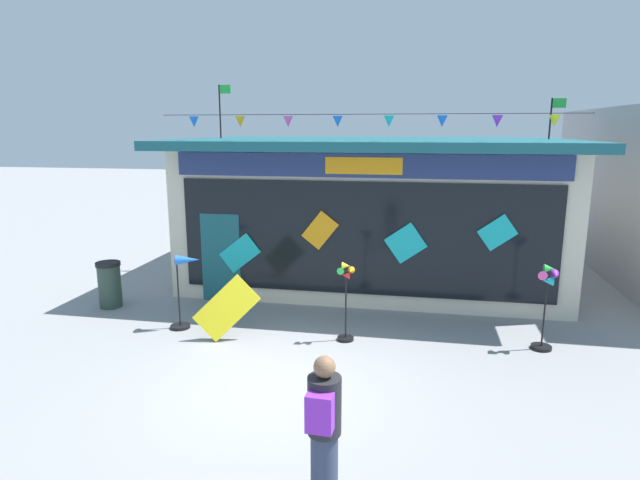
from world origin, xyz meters
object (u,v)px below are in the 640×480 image
(kite_shop_building, at_px, (374,208))
(wind_spinner_left, at_px, (346,297))
(trash_bin, at_px, (110,284))
(display_kite_on_ground, at_px, (227,308))
(wind_spinner_far_left, at_px, (185,283))
(person_near_camera, at_px, (324,431))
(wind_spinner_center_left, at_px, (546,298))

(kite_shop_building, xyz_separation_m, wind_spinner_left, (-0.10, -4.54, -0.97))
(trash_bin, height_order, display_kite_on_ground, display_kite_on_ground)
(wind_spinner_far_left, xyz_separation_m, wind_spinner_left, (3.14, -0.03, -0.09))
(person_near_camera, xyz_separation_m, trash_bin, (-5.72, 5.35, -0.38))
(trash_bin, bearing_deg, wind_spinner_left, -9.92)
(wind_spinner_far_left, relative_size, wind_spinner_left, 0.99)
(person_near_camera, distance_m, trash_bin, 7.84)
(trash_bin, relative_size, display_kite_on_ground, 0.88)
(kite_shop_building, height_order, person_near_camera, kite_shop_building)
(kite_shop_building, relative_size, wind_spinner_center_left, 5.86)
(wind_spinner_center_left, bearing_deg, person_near_camera, -123.53)
(person_near_camera, bearing_deg, wind_spinner_far_left, -48.40)
(wind_spinner_left, bearing_deg, wind_spinner_center_left, 4.02)
(trash_bin, xyz_separation_m, display_kite_on_ground, (3.17, -1.28, 0.10))
(wind_spinner_far_left, height_order, wind_spinner_left, wind_spinner_left)
(person_near_camera, bearing_deg, display_kite_on_ground, -54.79)
(kite_shop_building, height_order, display_kite_on_ground, kite_shop_building)
(person_near_camera, height_order, display_kite_on_ground, person_near_camera)
(wind_spinner_far_left, relative_size, wind_spinner_center_left, 0.95)
(wind_spinner_left, xyz_separation_m, wind_spinner_center_left, (3.48, 0.24, 0.11))
(wind_spinner_far_left, bearing_deg, trash_bin, 157.53)
(wind_spinner_far_left, height_order, wind_spinner_center_left, wind_spinner_center_left)
(kite_shop_building, bearing_deg, wind_spinner_center_left, -51.77)
(wind_spinner_center_left, bearing_deg, display_kite_on_ground, -173.96)
(display_kite_on_ground, bearing_deg, wind_spinner_left, 9.27)
(wind_spinner_center_left, xyz_separation_m, person_near_camera, (-3.09, -4.66, -0.07))
(person_near_camera, bearing_deg, wind_spinner_left, -81.82)
(kite_shop_building, xyz_separation_m, display_kite_on_ground, (-2.26, -4.89, -1.21))
(display_kite_on_ground, bearing_deg, wind_spinner_far_left, 158.98)
(wind_spinner_far_left, xyz_separation_m, person_near_camera, (3.53, -4.44, -0.05))
(wind_spinner_center_left, height_order, person_near_camera, person_near_camera)
(wind_spinner_far_left, bearing_deg, kite_shop_building, 54.32)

